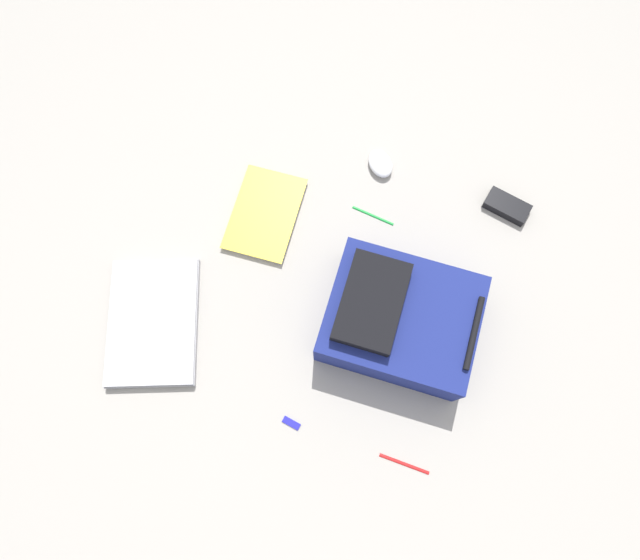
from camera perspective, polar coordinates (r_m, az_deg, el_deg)
name	(u,v)px	position (r m, az deg, el deg)	size (l,w,h in m)	color
ground_plane	(321,273)	(1.58, 0.11, 0.70)	(3.50, 3.50, 0.00)	gray
backpack	(398,319)	(1.48, 8.14, -3.98)	(0.38, 0.44, 0.19)	navy
laptop	(153,322)	(1.60, -16.91, -4.17)	(0.43, 0.38, 0.03)	#929296
book_blue	(265,214)	(1.65, -5.74, 6.83)	(0.31, 0.24, 0.02)	silver
computer_mouse	(380,163)	(1.71, 6.28, 11.94)	(0.07, 0.10, 0.04)	silver
power_brick	(507,206)	(1.73, 18.82, 7.25)	(0.06, 0.13, 0.03)	black
pen_black	(404,464)	(1.52, 8.74, -18.34)	(0.01, 0.01, 0.14)	red
pen_blue	(373,215)	(1.65, 5.52, 6.70)	(0.01, 0.01, 0.13)	#198C33
usb_stick	(291,423)	(1.51, -2.99, -14.60)	(0.02, 0.05, 0.01)	#191999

